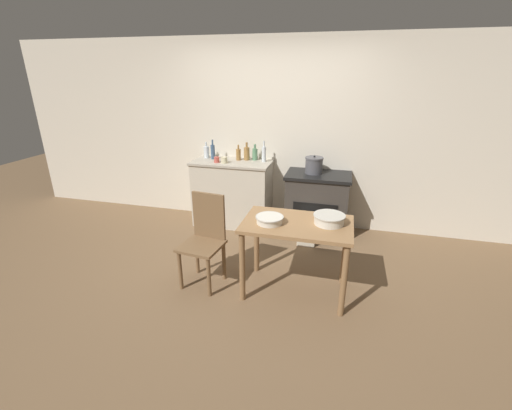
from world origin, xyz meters
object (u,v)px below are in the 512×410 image
(bottle_center_left, at_px, (255,154))
(bottle_center, at_px, (238,154))
(stove, at_px, (317,204))
(bottle_mid_left, at_px, (213,152))
(flour_sack, at_px, (307,230))
(chair, at_px, (205,238))
(cup_mid_right, at_px, (217,160))
(cup_right, at_px, (224,160))
(mixing_bowl_large, at_px, (270,219))
(bottle_center_right, at_px, (247,153))
(work_table, at_px, (297,234))
(bottle_left, at_px, (264,154))
(stock_pot, at_px, (314,165))
(bottle_far_left, at_px, (207,152))
(mixing_bowl_small, at_px, (329,219))

(bottle_center_left, bearing_deg, bottle_center, -164.72)
(stove, bearing_deg, bottle_mid_left, 177.52)
(flour_sack, height_order, bottle_center, bottle_center)
(stove, xyz_separation_m, chair, (-1.01, -1.49, 0.08))
(bottle_mid_left, relative_size, bottle_center, 1.27)
(chair, height_order, flour_sack, chair)
(bottle_center, bearing_deg, flour_sack, -25.06)
(chair, distance_m, cup_mid_right, 1.50)
(stove, distance_m, chair, 1.80)
(bottle_center_left, xyz_separation_m, cup_right, (-0.36, -0.27, -0.05))
(mixing_bowl_large, xyz_separation_m, bottle_center_right, (-0.70, 1.65, 0.23))
(work_table, relative_size, cup_right, 12.20)
(bottle_mid_left, xyz_separation_m, cup_right, (0.23, -0.18, -0.06))
(bottle_left, bearing_deg, chair, -98.77)
(stock_pot, xyz_separation_m, cup_right, (-1.20, -0.13, 0.03))
(bottle_mid_left, xyz_separation_m, cup_mid_right, (0.12, -0.18, -0.07))
(stove, height_order, stock_pot, stock_pot)
(stove, relative_size, cup_right, 9.98)
(chair, distance_m, bottle_center_right, 1.70)
(chair, distance_m, bottle_far_left, 1.78)
(bottle_left, bearing_deg, mixing_bowl_small, -56.41)
(flour_sack, bearing_deg, cup_mid_right, 167.40)
(mixing_bowl_small, bearing_deg, stove, 98.89)
(chair, height_order, bottle_left, bottle_left)
(flour_sack, distance_m, cup_mid_right, 1.55)
(bottle_far_left, bearing_deg, cup_right, -32.03)
(work_table, relative_size, flour_sack, 2.56)
(flour_sack, height_order, mixing_bowl_small, mixing_bowl_small)
(bottle_left, distance_m, bottle_center_right, 0.26)
(bottle_left, distance_m, bottle_mid_left, 0.74)
(work_table, bearing_deg, stock_pot, 90.00)
(bottle_center_right, relative_size, cup_mid_right, 3.30)
(bottle_far_left, distance_m, bottle_center_left, 0.71)
(stock_pot, distance_m, bottle_center_right, 0.96)
(cup_right, bearing_deg, work_table, -47.93)
(bottle_center_left, relative_size, bottle_center, 1.04)
(work_table, distance_m, mixing_bowl_large, 0.31)
(stove, bearing_deg, mixing_bowl_small, -81.11)
(mixing_bowl_small, relative_size, bottle_center_left, 1.33)
(mixing_bowl_small, bearing_deg, cup_mid_right, 141.31)
(bottle_mid_left, bearing_deg, bottle_far_left, 161.61)
(stove, relative_size, work_table, 0.82)
(stove, bearing_deg, bottle_center, 175.34)
(chair, relative_size, bottle_left, 3.34)
(chair, bearing_deg, mixing_bowl_small, 11.59)
(bottle_center_left, bearing_deg, stove, -9.55)
(bottle_left, bearing_deg, cup_mid_right, -161.81)
(stock_pot, relative_size, bottle_far_left, 1.05)
(flour_sack, xyz_separation_m, stock_pot, (0.00, 0.42, 0.75))
(mixing_bowl_small, height_order, bottle_center_left, bottle_center_left)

